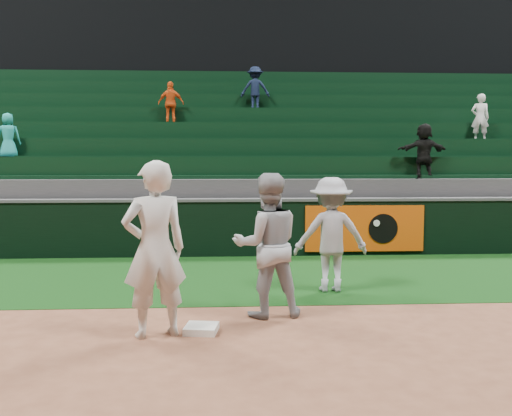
{
  "coord_description": "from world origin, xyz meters",
  "views": [
    {
      "loc": [
        -0.06,
        -7.11,
        2.14
      ],
      "look_at": [
        0.48,
        2.3,
        1.3
      ],
      "focal_mm": 40.0,
      "sensor_mm": 36.0,
      "label": 1
    }
  ],
  "objects": [
    {
      "name": "baserunner",
      "position": [
        0.53,
        0.43,
        0.97
      ],
      "size": [
        1.02,
        0.84,
        1.93
      ],
      "primitive_type": "imported",
      "rotation": [
        0.0,
        0.0,
        3.27
      ],
      "color": "#9B9EA5",
      "rests_on": "ground"
    },
    {
      "name": "first_base",
      "position": [
        -0.34,
        -0.26,
        0.04
      ],
      "size": [
        0.44,
        0.44,
        0.09
      ],
      "primitive_type": "cube",
      "rotation": [
        0.0,
        0.0,
        -0.15
      ],
      "color": "white",
      "rests_on": "ground"
    },
    {
      "name": "foul_grass",
      "position": [
        0.0,
        3.0,
        0.0
      ],
      "size": [
        36.0,
        4.2,
        0.01
      ],
      "primitive_type": "cube",
      "color": "black",
      "rests_on": "ground"
    },
    {
      "name": "first_baseman",
      "position": [
        -0.88,
        -0.37,
        1.05
      ],
      "size": [
        0.89,
        0.74,
        2.11
      ],
      "primitive_type": "imported",
      "rotation": [
        0.0,
        0.0,
        3.49
      ],
      "color": "silver",
      "rests_on": "ground"
    },
    {
      "name": "base_coach",
      "position": [
        1.64,
        1.79,
        0.92
      ],
      "size": [
        1.17,
        0.68,
        1.82
      ],
      "primitive_type": "imported",
      "rotation": [
        0.0,
        0.0,
        3.14
      ],
      "color": "#999CA6",
      "rests_on": "foul_grass"
    },
    {
      "name": "ground",
      "position": [
        0.0,
        0.0,
        0.0
      ],
      "size": [
        70.0,
        70.0,
        0.0
      ],
      "primitive_type": "plane",
      "color": "brown",
      "rests_on": "ground"
    },
    {
      "name": "stadium_seating",
      "position": [
        -0.0,
        8.97,
        1.7
      ],
      "size": [
        36.0,
        5.95,
        4.85
      ],
      "color": "#363638",
      "rests_on": "ground"
    },
    {
      "name": "field_wall",
      "position": [
        0.03,
        5.2,
        0.63
      ],
      "size": [
        36.0,
        0.45,
        1.25
      ],
      "color": "black",
      "rests_on": "ground"
    },
    {
      "name": "upper_deck",
      "position": [
        0.0,
        17.45,
        6.0
      ],
      "size": [
        40.0,
        12.0,
        12.0
      ],
      "primitive_type": "cube",
      "color": "black",
      "rests_on": "ground"
    }
  ]
}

